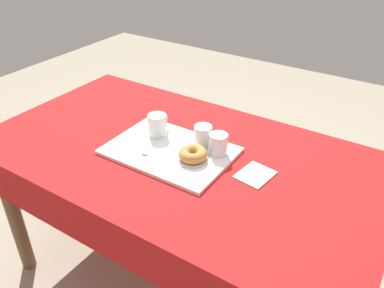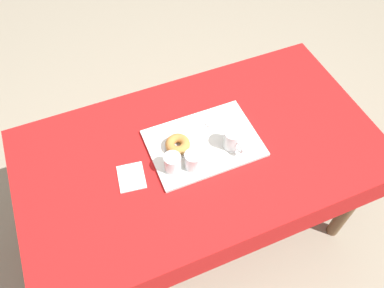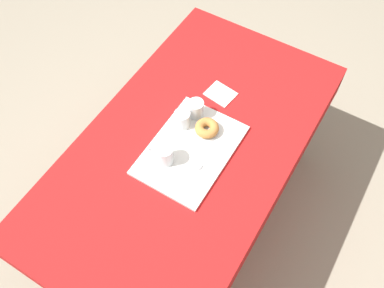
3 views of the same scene
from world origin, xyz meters
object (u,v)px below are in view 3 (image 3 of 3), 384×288
(water_glass_near, at_px, (196,109))
(donut_plate_left, at_px, (207,131))
(dining_table, at_px, (189,155))
(water_glass_far, at_px, (182,120))
(paper_napkin, at_px, (221,94))
(sugar_donut_left, at_px, (207,128))
(tea_mug_left, at_px, (164,155))
(teaspoon_near, at_px, (196,169))
(serving_tray, at_px, (190,150))

(water_glass_near, bearing_deg, donut_plate_left, 57.78)
(dining_table, height_order, water_glass_far, water_glass_far)
(water_glass_near, relative_size, donut_plate_left, 0.74)
(donut_plate_left, relative_size, paper_napkin, 0.87)
(water_glass_far, height_order, donut_plate_left, water_glass_far)
(sugar_donut_left, distance_m, paper_napkin, 0.23)
(water_glass_near, bearing_deg, tea_mug_left, 2.27)
(teaspoon_near, bearing_deg, water_glass_near, 56.11)
(sugar_donut_left, distance_m, teaspoon_near, 0.20)
(sugar_donut_left, relative_size, paper_napkin, 0.82)
(tea_mug_left, distance_m, teaspoon_near, 0.14)
(serving_tray, bearing_deg, dining_table, -133.56)
(water_glass_far, relative_size, sugar_donut_left, 0.79)
(sugar_donut_left, height_order, teaspoon_near, sugar_donut_left)
(water_glass_near, bearing_deg, dining_table, 18.96)
(donut_plate_left, bearing_deg, water_glass_near, -122.22)
(water_glass_near, bearing_deg, water_glass_far, -15.09)
(sugar_donut_left, xyz_separation_m, teaspoon_near, (0.19, 0.06, -0.02))
(serving_tray, relative_size, water_glass_near, 5.68)
(tea_mug_left, height_order, sugar_donut_left, tea_mug_left)
(tea_mug_left, bearing_deg, serving_tray, 148.58)
(water_glass_far, height_order, teaspoon_near, water_glass_far)
(dining_table, xyz_separation_m, water_glass_near, (-0.15, -0.05, 0.14))
(sugar_donut_left, bearing_deg, water_glass_near, -122.22)
(water_glass_near, relative_size, sugar_donut_left, 0.79)
(serving_tray, xyz_separation_m, sugar_donut_left, (-0.11, 0.01, 0.03))
(sugar_donut_left, bearing_deg, teaspoon_near, 16.77)
(dining_table, xyz_separation_m, donut_plate_left, (-0.09, 0.04, 0.10))
(paper_napkin, bearing_deg, serving_tray, 6.94)
(serving_tray, relative_size, donut_plate_left, 4.22)
(dining_table, relative_size, sugar_donut_left, 14.85)
(water_glass_near, bearing_deg, teaspoon_near, 30.76)
(water_glass_far, bearing_deg, teaspoon_near, 45.53)
(water_glass_far, bearing_deg, tea_mug_left, 9.52)
(donut_plate_left, distance_m, paper_napkin, 0.23)
(water_glass_far, height_order, paper_napkin, water_glass_far)
(water_glass_near, bearing_deg, serving_tray, 23.69)
(dining_table, relative_size, tea_mug_left, 13.60)
(donut_plate_left, bearing_deg, teaspoon_near, 16.77)
(water_glass_near, relative_size, teaspoon_near, 0.69)
(serving_tray, bearing_deg, sugar_donut_left, 172.94)
(paper_napkin, bearing_deg, dining_table, 3.13)
(donut_plate_left, bearing_deg, tea_mug_left, -19.62)
(water_glass_near, relative_size, paper_napkin, 0.64)
(serving_tray, height_order, teaspoon_near, teaspoon_near)
(dining_table, bearing_deg, water_glass_near, -161.04)
(water_glass_far, distance_m, paper_napkin, 0.26)
(water_glass_far, distance_m, teaspoon_near, 0.24)
(serving_tray, xyz_separation_m, paper_napkin, (-0.34, -0.04, -0.00))
(dining_table, xyz_separation_m, serving_tray, (0.02, 0.02, 0.09))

